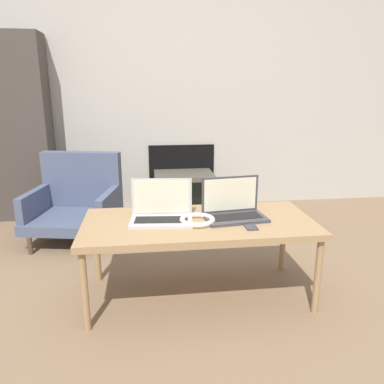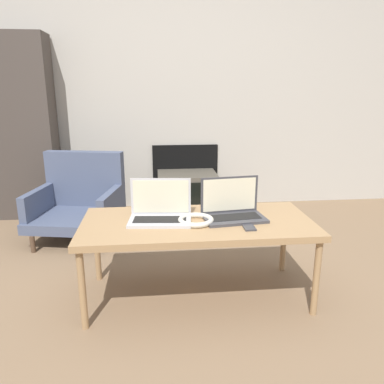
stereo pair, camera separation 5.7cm
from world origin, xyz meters
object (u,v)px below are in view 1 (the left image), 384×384
Objects in this scene: laptop_left at (162,211)px; tv at (184,193)px; headphones at (197,220)px; armchair at (77,200)px; phone at (250,226)px; laptop_right at (233,208)px.

laptop_left is 1.59m from tv.
laptop_left is 0.63× the size of tv.
armchair reaches higher than headphones.
phone is (0.27, -0.10, -0.01)m from headphones.
laptop_left reaches higher than headphones.
laptop_left is 0.50m from phone.
laptop_left is 2.93× the size of phone.
headphones reaches higher than phone.
headphones is at bearing -170.47° from laptop_right.
laptop_right is 0.48× the size of armchair.
phone is 0.22× the size of tv.
tv is at bearing 96.02° from phone.
laptop_left reaches higher than phone.
phone is (0.06, -0.16, -0.05)m from laptop_right.
laptop_left is 1.81× the size of headphones.
tv is at bearing 87.87° from laptop_right.
tv is 0.74× the size of armchair.
armchair reaches higher than phone.
laptop_right reaches higher than phone.
phone is at bearing -35.85° from armchair.
armchair is at bearing 127.38° from laptop_left.
laptop_right is 2.96× the size of phone.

